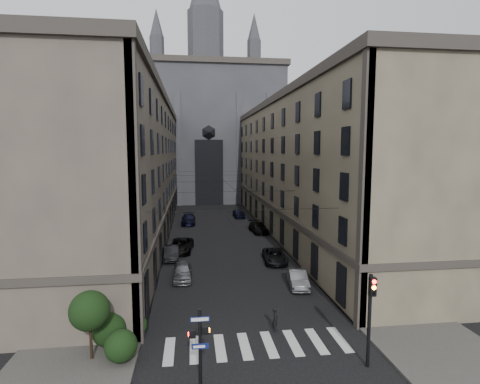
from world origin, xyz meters
name	(u,v)px	position (x,y,z in m)	size (l,w,h in m)	color
sidewalk_left	(144,235)	(-10.50, 36.00, 0.07)	(7.00, 80.00, 0.15)	#383533
sidewalk_right	(291,231)	(10.50, 36.00, 0.07)	(7.00, 80.00, 0.15)	#383533
zebra_crossing	(257,345)	(0.00, 5.00, 0.01)	(11.00, 3.20, 0.01)	beige
building_left	(119,168)	(-13.44, 36.00, 9.34)	(13.60, 60.60, 18.85)	#4D443B
building_right	(312,167)	(13.44, 36.00, 9.34)	(13.60, 60.60, 18.85)	brown
gothic_tower	(207,125)	(0.00, 74.96, 17.80)	(35.00, 23.00, 58.00)	#2D2D33
pedestrian_signal_left	(200,342)	(-3.51, 1.50, 2.32)	(1.02, 0.38, 4.00)	black
traffic_light_right	(370,309)	(5.60, 1.92, 3.29)	(0.34, 0.50, 5.20)	black
shrub_cluster	(107,325)	(-8.72, 5.01, 1.80)	(3.90, 4.40, 3.90)	black
tram_wires	(219,183)	(0.00, 35.63, 7.25)	(14.00, 60.00, 0.43)	black
car_left_near	(182,271)	(-4.74, 17.37, 0.75)	(1.77, 4.39, 1.50)	slate
car_left_midnear	(172,253)	(-6.05, 23.90, 0.72)	(1.51, 4.34, 1.43)	black
car_left_midfar	(181,246)	(-5.09, 26.81, 0.75)	(2.49, 5.41, 1.50)	black
car_left_far	(188,219)	(-4.36, 43.35, 0.78)	(2.20, 5.41, 1.57)	black
car_right_near	(298,279)	(5.20, 14.20, 0.70)	(1.49, 4.28, 1.41)	gray
car_right_midnear	(275,256)	(4.81, 21.36, 0.69)	(2.29, 4.98, 1.38)	black
car_right_midfar	(258,228)	(5.64, 35.71, 0.73)	(2.04, 5.03, 1.46)	black
car_right_far	(239,213)	(4.37, 48.19, 0.75)	(1.78, 4.43, 1.51)	black
pedestrian	(275,319)	(1.48, 6.54, 0.81)	(0.59, 0.39, 1.63)	black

